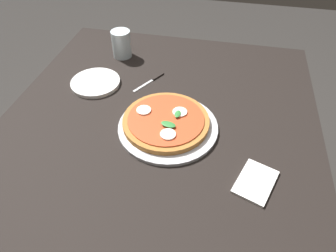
{
  "coord_description": "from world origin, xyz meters",
  "views": [
    {
      "loc": [
        0.72,
        0.18,
        1.42
      ],
      "look_at": [
        0.03,
        0.04,
        0.76
      ],
      "focal_mm": 32.58,
      "sensor_mm": 36.0,
      "label": 1
    }
  ],
  "objects_px": {
    "napkin": "(256,182)",
    "knife": "(153,80)",
    "pizza": "(166,121)",
    "plate_white": "(96,83)",
    "glass_cup": "(122,44)",
    "dining_table": "(159,142)",
    "serving_tray": "(168,127)"
  },
  "relations": [
    {
      "from": "pizza",
      "to": "plate_white",
      "type": "distance_m",
      "value": 0.35
    },
    {
      "from": "dining_table",
      "to": "serving_tray",
      "type": "distance_m",
      "value": 0.12
    },
    {
      "from": "knife",
      "to": "glass_cup",
      "type": "distance_m",
      "value": 0.23
    },
    {
      "from": "glass_cup",
      "to": "plate_white",
      "type": "bearing_deg",
      "value": -9.17
    },
    {
      "from": "pizza",
      "to": "knife",
      "type": "relative_size",
      "value": 1.93
    },
    {
      "from": "dining_table",
      "to": "pizza",
      "type": "bearing_deg",
      "value": 55.39
    },
    {
      "from": "dining_table",
      "to": "pizza",
      "type": "distance_m",
      "value": 0.13
    },
    {
      "from": "serving_tray",
      "to": "pizza",
      "type": "height_order",
      "value": "pizza"
    },
    {
      "from": "knife",
      "to": "glass_cup",
      "type": "height_order",
      "value": "glass_cup"
    },
    {
      "from": "plate_white",
      "to": "knife",
      "type": "relative_size",
      "value": 1.29
    },
    {
      "from": "knife",
      "to": "napkin",
      "type": "bearing_deg",
      "value": 43.71
    },
    {
      "from": "serving_tray",
      "to": "glass_cup",
      "type": "height_order",
      "value": "glass_cup"
    },
    {
      "from": "dining_table",
      "to": "plate_white",
      "type": "height_order",
      "value": "plate_white"
    },
    {
      "from": "plate_white",
      "to": "knife",
      "type": "bearing_deg",
      "value": 108.9
    },
    {
      "from": "napkin",
      "to": "knife",
      "type": "relative_size",
      "value": 0.91
    },
    {
      "from": "dining_table",
      "to": "pizza",
      "type": "xyz_separation_m",
      "value": [
        0.02,
        0.03,
        0.13
      ]
    },
    {
      "from": "pizza",
      "to": "serving_tray",
      "type": "bearing_deg",
      "value": 43.89
    },
    {
      "from": "pizza",
      "to": "glass_cup",
      "type": "height_order",
      "value": "glass_cup"
    },
    {
      "from": "napkin",
      "to": "glass_cup",
      "type": "height_order",
      "value": "glass_cup"
    },
    {
      "from": "serving_tray",
      "to": "glass_cup",
      "type": "distance_m",
      "value": 0.49
    },
    {
      "from": "pizza",
      "to": "glass_cup",
      "type": "xyz_separation_m",
      "value": [
        -0.39,
        -0.27,
        0.03
      ]
    },
    {
      "from": "dining_table",
      "to": "serving_tray",
      "type": "bearing_deg",
      "value": 52.41
    },
    {
      "from": "serving_tray",
      "to": "napkin",
      "type": "xyz_separation_m",
      "value": [
        0.16,
        0.28,
        -0.0
      ]
    },
    {
      "from": "pizza",
      "to": "knife",
      "type": "distance_m",
      "value": 0.26
    },
    {
      "from": "serving_tray",
      "to": "pizza",
      "type": "distance_m",
      "value": 0.02
    },
    {
      "from": "napkin",
      "to": "knife",
      "type": "height_order",
      "value": "napkin"
    },
    {
      "from": "plate_white",
      "to": "napkin",
      "type": "height_order",
      "value": "plate_white"
    },
    {
      "from": "pizza",
      "to": "glass_cup",
      "type": "distance_m",
      "value": 0.48
    },
    {
      "from": "plate_white",
      "to": "glass_cup",
      "type": "xyz_separation_m",
      "value": [
        -0.22,
        0.04,
        0.05
      ]
    },
    {
      "from": "napkin",
      "to": "serving_tray",
      "type": "bearing_deg",
      "value": -119.91
    },
    {
      "from": "plate_white",
      "to": "napkin",
      "type": "xyz_separation_m",
      "value": [
        0.34,
        0.59,
        -0.0
      ]
    },
    {
      "from": "dining_table",
      "to": "glass_cup",
      "type": "height_order",
      "value": "glass_cup"
    }
  ]
}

